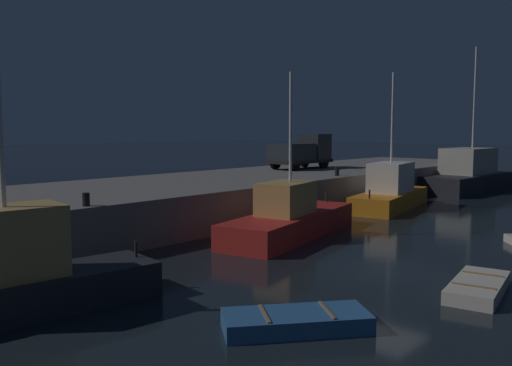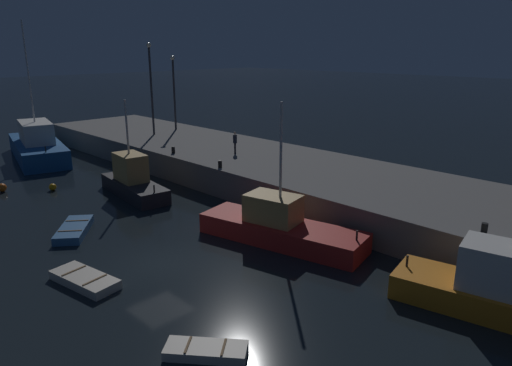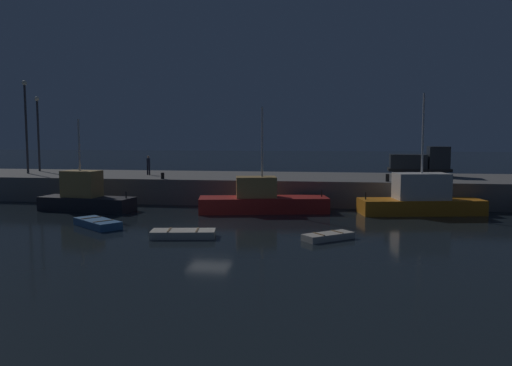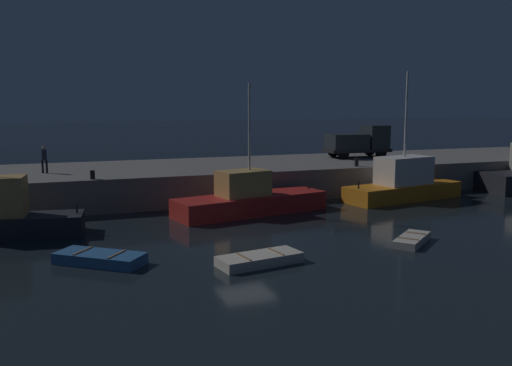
# 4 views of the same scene
# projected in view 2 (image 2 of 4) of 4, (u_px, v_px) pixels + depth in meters

# --- Properties ---
(ground_plane) EXTENTS (320.00, 320.00, 0.00)m
(ground_plane) POSITION_uv_depth(u_px,v_px,m) (158.00, 264.00, 22.74)
(ground_plane) COLOR black
(pier_quay) EXTENTS (67.68, 10.27, 2.03)m
(pier_quay) POSITION_uv_depth(u_px,v_px,m) (331.00, 186.00, 31.90)
(pier_quay) COLOR slate
(pier_quay) RESTS_ON ground
(fishing_trawler_red) EXTENTS (9.52, 4.47, 7.52)m
(fishing_trawler_red) POSITION_uv_depth(u_px,v_px,m) (279.00, 227.00, 25.10)
(fishing_trawler_red) COLOR red
(fishing_trawler_red) RESTS_ON ground
(fishing_boat_blue) EXTENTS (12.58, 6.45, 12.40)m
(fishing_boat_blue) POSITION_uv_depth(u_px,v_px,m) (37.00, 146.00, 43.71)
(fishing_boat_blue) COLOR #195193
(fishing_boat_blue) RESTS_ON ground
(fishing_boat_orange) EXTENTS (8.83, 4.09, 8.42)m
(fishing_boat_orange) POSITION_uv_depth(u_px,v_px,m) (508.00, 291.00, 18.03)
(fishing_boat_orange) COLOR orange
(fishing_boat_orange) RESTS_ON ground
(fishing_trawler_green) EXTENTS (7.25, 2.98, 6.68)m
(fishing_trawler_green) POSITION_uv_depth(u_px,v_px,m) (133.00, 181.00, 33.05)
(fishing_trawler_green) COLOR #232328
(fishing_trawler_green) RESTS_ON ground
(dinghy_orange_near) EXTENTS (2.83, 2.58, 0.38)m
(dinghy_orange_near) POSITION_uv_depth(u_px,v_px,m) (206.00, 351.00, 15.95)
(dinghy_orange_near) COLOR beige
(dinghy_orange_near) RESTS_ON ground
(rowboat_white_mid) EXTENTS (3.60, 1.93, 0.44)m
(rowboat_white_mid) POSITION_uv_depth(u_px,v_px,m) (85.00, 280.00, 20.76)
(rowboat_white_mid) COLOR beige
(rowboat_white_mid) RESTS_ON ground
(rowboat_blue_far) EXTENTS (3.71, 3.34, 0.49)m
(rowboat_blue_far) POSITION_uv_depth(u_px,v_px,m) (74.00, 230.00, 26.37)
(rowboat_blue_far) COLOR #2D6099
(rowboat_blue_far) RESTS_ON ground
(mooring_buoy_near) EXTENTS (0.52, 0.52, 0.52)m
(mooring_buoy_near) POSITION_uv_depth(u_px,v_px,m) (53.00, 187.00, 34.25)
(mooring_buoy_near) COLOR orange
(mooring_buoy_near) RESTS_ON ground
(mooring_buoy_mid) EXTENTS (0.61, 0.61, 0.61)m
(mooring_buoy_mid) POSITION_uv_depth(u_px,v_px,m) (2.00, 188.00, 33.96)
(mooring_buoy_mid) COLOR orange
(mooring_buoy_mid) RESTS_ON ground
(lamp_post_west) EXTENTS (0.44, 0.44, 7.30)m
(lamp_post_west) POSITION_uv_depth(u_px,v_px,m) (174.00, 87.00, 46.57)
(lamp_post_west) COLOR #38383D
(lamp_post_west) RESTS_ON pier_quay
(lamp_post_east) EXTENTS (0.44, 0.44, 8.49)m
(lamp_post_east) POSITION_uv_depth(u_px,v_px,m) (151.00, 82.00, 43.75)
(lamp_post_east) COLOR #38383D
(lamp_post_east) RESTS_ON pier_quay
(dockworker) EXTENTS (0.44, 0.44, 1.72)m
(dockworker) POSITION_uv_depth(u_px,v_px,m) (235.00, 141.00, 36.80)
(dockworker) COLOR black
(dockworker) RESTS_ON pier_quay
(bollard_west) EXTENTS (0.28, 0.28, 0.58)m
(bollard_west) POSITION_uv_depth(u_px,v_px,m) (484.00, 229.00, 20.85)
(bollard_west) COLOR black
(bollard_west) RESTS_ON pier_quay
(bollard_central) EXTENTS (0.28, 0.28, 0.53)m
(bollard_central) POSITION_uv_depth(u_px,v_px,m) (173.00, 150.00, 37.02)
(bollard_central) COLOR black
(bollard_central) RESTS_ON pier_quay
(bollard_east) EXTENTS (0.28, 0.28, 0.51)m
(bollard_east) POSITION_uv_depth(u_px,v_px,m) (220.00, 164.00, 32.61)
(bollard_east) COLOR black
(bollard_east) RESTS_ON pier_quay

